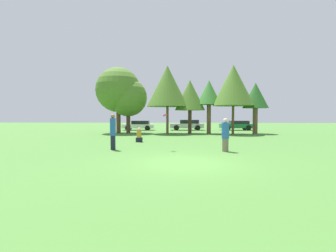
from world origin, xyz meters
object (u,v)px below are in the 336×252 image
(parked_car_silver, at_px, (187,125))
(parked_car_green, at_px, (237,125))
(tree_1, at_px, (128,98))
(tree_5, at_px, (233,85))
(parked_car_white, at_px, (139,125))
(tree_0, at_px, (118,90))
(tree_6, at_px, (255,96))
(frisbee, at_px, (165,115))
(bystander_sitting, at_px, (139,136))
(tree_2, at_px, (167,86))
(tree_4, at_px, (209,93))
(person_catcher, at_px, (225,135))
(person_thrower, at_px, (113,131))
(tree_3, at_px, (190,95))

(parked_car_silver, relative_size, parked_car_green, 1.04)
(tree_1, bearing_deg, tree_5, -6.25)
(parked_car_white, bearing_deg, tree_0, 76.17)
(tree_5, height_order, tree_6, tree_5)
(frisbee, distance_m, bystander_sitting, 4.67)
(frisbee, distance_m, tree_2, 12.60)
(bystander_sitting, height_order, tree_5, tree_5)
(tree_0, bearing_deg, parked_car_white, 77.82)
(tree_4, bearing_deg, person_catcher, -92.97)
(person_thrower, distance_m, tree_1, 13.50)
(tree_5, relative_size, parked_car_white, 1.68)
(tree_4, bearing_deg, tree_3, -179.89)
(tree_1, distance_m, parked_car_white, 6.61)
(tree_0, xyz_separation_m, tree_6, (14.40, -0.30, -0.74))
(tree_1, xyz_separation_m, tree_6, (13.32, -0.25, 0.07))
(person_thrower, distance_m, parked_car_white, 18.96)
(tree_4, bearing_deg, tree_1, 178.01)
(person_catcher, xyz_separation_m, parked_car_silver, (-1.36, 19.56, -0.14))
(tree_6, bearing_deg, frisbee, -124.05)
(tree_2, bearing_deg, tree_5, -3.99)
(person_catcher, relative_size, tree_2, 0.24)
(bystander_sitting, distance_m, tree_0, 10.66)
(person_thrower, xyz_separation_m, tree_3, (4.61, 12.76, 3.00))
(parked_car_green, bearing_deg, tree_4, 54.47)
(tree_1, bearing_deg, parked_car_green, 25.90)
(bystander_sitting, relative_size, tree_2, 0.14)
(person_thrower, xyz_separation_m, frisbee, (2.79, 0.13, 0.86))
(tree_5, xyz_separation_m, parked_car_green, (2.13, 7.49, -4.23))
(person_catcher, xyz_separation_m, frisbee, (-3.12, 0.46, 1.01))
(tree_6, height_order, parked_car_green, tree_6)
(parked_car_white, bearing_deg, parked_car_green, -179.43)
(person_thrower, bearing_deg, tree_5, 56.44)
(tree_3, height_order, parked_car_silver, tree_3)
(tree_5, relative_size, parked_car_green, 1.62)
(person_catcher, xyz_separation_m, parked_car_white, (-7.70, 19.20, -0.20))
(tree_1, height_order, tree_2, tree_2)
(tree_6, distance_m, parked_car_green, 7.31)
(parked_car_white, bearing_deg, tree_2, 120.32)
(tree_2, bearing_deg, parked_car_white, 121.97)
(bystander_sitting, distance_m, tree_2, 9.55)
(tree_2, height_order, parked_car_green, tree_2)
(tree_5, distance_m, parked_car_silver, 9.50)
(tree_2, height_order, tree_5, tree_2)
(tree_2, bearing_deg, tree_3, 10.37)
(tree_5, bearing_deg, person_thrower, -126.83)
(bystander_sitting, bearing_deg, tree_1, 106.62)
(tree_0, xyz_separation_m, parked_car_green, (14.06, 6.26, -3.95))
(person_catcher, relative_size, frisbee, 6.82)
(tree_6, xyz_separation_m, parked_car_white, (-13.15, 6.06, -3.22))
(tree_2, bearing_deg, parked_car_silver, 71.81)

